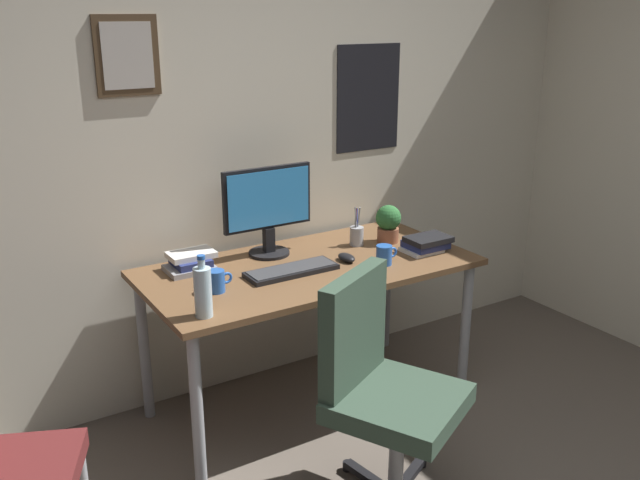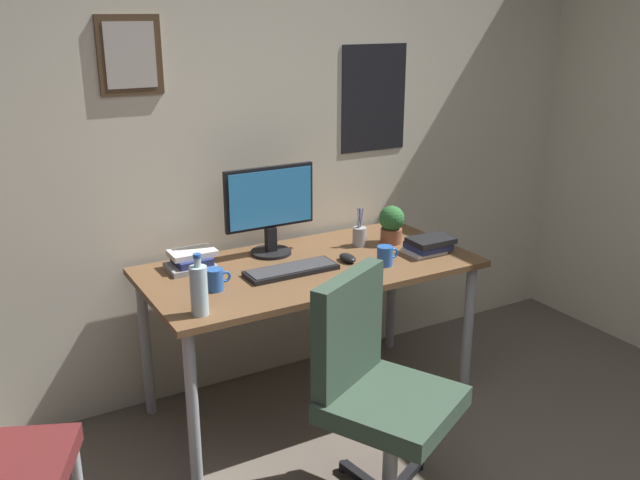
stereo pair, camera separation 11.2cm
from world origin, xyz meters
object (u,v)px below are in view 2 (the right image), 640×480
(book_stack_right, at_px, (191,260))
(office_chair, at_px, (375,383))
(pen_cup, at_px, (359,235))
(coffee_mug_near, at_px, (385,256))
(coffee_mug_far, at_px, (215,280))
(water_bottle, at_px, (199,289))
(potted_plant, at_px, (391,223))
(computer_mouse, at_px, (348,258))
(keyboard, at_px, (291,270))
(book_stack_left, at_px, (428,245))
(monitor, at_px, (270,207))

(book_stack_right, bearing_deg, office_chair, -68.84)
(pen_cup, bearing_deg, book_stack_right, 172.96)
(coffee_mug_near, distance_m, pen_cup, 0.31)
(pen_cup, height_order, book_stack_right, pen_cup)
(office_chair, xyz_separation_m, coffee_mug_far, (-0.38, 0.67, 0.27))
(water_bottle, height_order, book_stack_right, water_bottle)
(water_bottle, bearing_deg, potted_plant, 16.96)
(office_chair, xyz_separation_m, computer_mouse, (0.30, 0.69, 0.24))
(keyboard, distance_m, coffee_mug_far, 0.38)
(coffee_mug_far, bearing_deg, pen_cup, 12.89)
(keyboard, height_order, water_bottle, water_bottle)
(coffee_mug_far, relative_size, book_stack_right, 0.48)
(office_chair, bearing_deg, water_bottle, 138.33)
(coffee_mug_near, relative_size, pen_cup, 0.57)
(book_stack_left, bearing_deg, office_chair, -139.94)
(monitor, height_order, book_stack_left, monitor)
(coffee_mug_near, height_order, book_stack_right, coffee_mug_near)
(potted_plant, xyz_separation_m, pen_cup, (-0.17, 0.04, -0.05))
(computer_mouse, height_order, potted_plant, potted_plant)
(monitor, bearing_deg, pen_cup, -14.03)
(pen_cup, bearing_deg, water_bottle, -158.25)
(office_chair, distance_m, monitor, 1.08)
(water_bottle, distance_m, potted_plant, 1.22)
(coffee_mug_near, xyz_separation_m, potted_plant, (0.22, 0.26, 0.06))
(office_chair, relative_size, pen_cup, 4.75)
(computer_mouse, height_order, pen_cup, pen_cup)
(book_stack_right, bearing_deg, computer_mouse, -22.34)
(monitor, xyz_separation_m, potted_plant, (0.61, -0.15, -0.13))
(monitor, relative_size, coffee_mug_far, 4.13)
(coffee_mug_far, bearing_deg, coffee_mug_near, -7.57)
(computer_mouse, relative_size, pen_cup, 0.55)
(computer_mouse, bearing_deg, office_chair, -113.63)
(keyboard, height_order, coffee_mug_far, coffee_mug_far)
(monitor, distance_m, keyboard, 0.36)
(pen_cup, bearing_deg, computer_mouse, -135.81)
(coffee_mug_far, height_order, pen_cup, pen_cup)
(keyboard, distance_m, water_bottle, 0.58)
(water_bottle, bearing_deg, monitor, 42.58)
(computer_mouse, relative_size, water_bottle, 0.44)
(keyboard, distance_m, coffee_mug_near, 0.45)
(water_bottle, distance_m, coffee_mug_far, 0.26)
(potted_plant, bearing_deg, book_stack_left, -72.57)
(coffee_mug_far, xyz_separation_m, potted_plant, (1.02, 0.15, 0.06))
(book_stack_right, bearing_deg, book_stack_left, -18.69)
(office_chair, relative_size, coffee_mug_far, 8.53)
(office_chair, bearing_deg, coffee_mug_far, 119.39)
(computer_mouse, bearing_deg, keyboard, 179.73)
(potted_plant, bearing_deg, coffee_mug_near, -129.76)
(office_chair, xyz_separation_m, keyboard, (0.00, 0.69, 0.24))
(pen_cup, bearing_deg, office_chair, -119.07)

